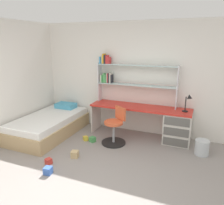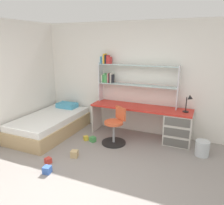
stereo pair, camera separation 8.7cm
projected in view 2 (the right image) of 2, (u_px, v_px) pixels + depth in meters
The scene contains 13 objects.
ground_plane at pixel (81, 194), 3.17m from camera, with size 5.71×6.13×0.02m, color gray.
room_shell at pixel (58, 85), 4.41m from camera, with size 5.71×6.13×2.57m.
desk at pixel (167, 124), 4.76m from camera, with size 2.24×0.55×0.71m.
bookshelf_hutch at pixel (126, 75), 5.03m from camera, with size 1.84×0.22×1.14m.
desk_lamp at pixel (190, 101), 4.42m from camera, with size 0.20×0.17×0.38m.
swivel_chair at pixel (115, 129), 4.69m from camera, with size 0.52×0.52×0.79m.
bed_platform at pixel (51, 124), 5.22m from camera, with size 1.07×1.93×0.57m.
waste_bin at pixel (202, 148), 4.21m from camera, with size 0.27×0.27×0.29m, color silver.
toy_block_natural_0 at pixel (74, 154), 4.17m from camera, with size 0.13×0.13×0.13m, color tan.
toy_block_red_1 at pixel (48, 161), 3.96m from camera, with size 0.10×0.10×0.10m, color red.
toy_block_yellow_2 at pixel (86, 138), 4.89m from camera, with size 0.10×0.10×0.10m, color gold.
toy_block_green_3 at pixel (93, 139), 4.82m from camera, with size 0.11×0.11×0.11m, color #479E51.
toy_block_blue_4 at pixel (47, 170), 3.66m from camera, with size 0.12×0.12×0.12m, color #3860B7.
Camera 2 is at (1.50, -2.30, 2.11)m, focal length 35.33 mm.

